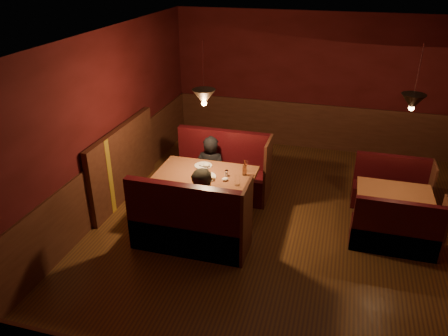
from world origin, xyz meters
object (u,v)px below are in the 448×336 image
(main_table, at_px, (207,184))
(main_bench_near, at_px, (190,228))
(main_bench_far, at_px, (223,175))
(diner_a, at_px, (211,158))
(second_bench_far, at_px, (390,191))
(second_table, at_px, (393,200))
(diner_b, at_px, (205,196))
(second_bench_near, at_px, (396,234))

(main_table, height_order, main_bench_near, main_bench_near)
(main_table, relative_size, main_bench_far, 0.91)
(main_table, distance_m, main_bench_near, 0.91)
(main_bench_near, xyz_separation_m, diner_a, (-0.17, 1.58, 0.39))
(main_table, distance_m, second_bench_far, 3.15)
(second_table, height_order, diner_b, diner_b)
(main_bench_far, height_order, main_bench_near, same)
(main_bench_far, distance_m, second_table, 2.85)
(main_table, bearing_deg, second_bench_near, -1.99)
(main_table, bearing_deg, main_bench_near, -88.90)
(second_table, bearing_deg, diner_a, 177.38)
(diner_a, bearing_deg, second_bench_far, -171.05)
(second_table, distance_m, diner_a, 3.02)
(second_bench_near, bearing_deg, diner_a, 165.14)
(main_table, bearing_deg, diner_b, -75.16)
(second_bench_near, xyz_separation_m, diner_a, (-3.03, 0.80, 0.47))
(main_bench_far, bearing_deg, second_bench_near, -18.77)
(main_bench_far, height_order, diner_b, diner_b)
(second_bench_far, xyz_separation_m, diner_a, (-3.03, -0.53, 0.47))
(diner_a, bearing_deg, main_table, 101.21)
(second_table, distance_m, second_bench_near, 0.69)
(main_bench_near, xyz_separation_m, second_bench_far, (2.86, 2.11, -0.09))
(second_table, xyz_separation_m, diner_b, (-2.70, -1.14, 0.29))
(main_table, height_order, diner_b, diner_b)
(diner_a, bearing_deg, main_bench_near, 95.14)
(main_bench_far, bearing_deg, second_table, -6.15)
(second_bench_far, distance_m, diner_b, 3.30)
(main_bench_far, relative_size, second_bench_near, 1.37)
(second_bench_far, height_order, second_bench_near, same)
(second_bench_far, relative_size, diner_b, 0.82)
(main_bench_near, xyz_separation_m, second_table, (2.84, 1.44, 0.10))
(main_table, distance_m, main_bench_far, 0.91)
(main_table, height_order, diner_a, diner_a)
(main_bench_far, relative_size, main_bench_near, 1.00)
(main_bench_far, height_order, diner_a, diner_a)
(main_table, relative_size, diner_a, 1.02)
(second_bench_far, bearing_deg, second_table, -92.20)
(diner_b, bearing_deg, second_bench_far, 20.50)
(diner_a, bearing_deg, main_bench_far, -135.99)
(main_table, height_order, second_table, main_table)
(second_bench_far, bearing_deg, diner_a, -170.09)
(second_table, height_order, second_bench_far, second_bench_far)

